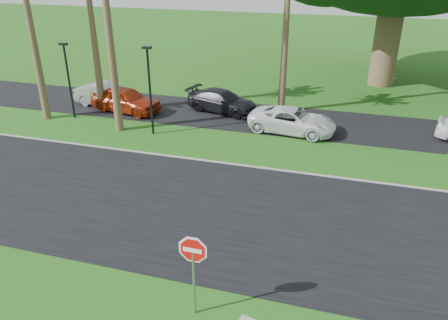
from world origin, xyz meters
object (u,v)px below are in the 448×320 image
object	(u,v)px
car_red	(126,100)
car_minivan	(292,121)
stop_sign_near	(193,260)
car_silver	(108,95)
car_dark	(222,101)

from	to	relation	value
car_red	car_minivan	size ratio (longest dim) A/B	0.95
stop_sign_near	car_minivan	size ratio (longest dim) A/B	0.56
car_red	car_minivan	bearing A→B (deg)	-82.74
car_silver	car_minivan	size ratio (longest dim) A/B	0.94
car_red	car_minivan	xyz separation A→B (m)	(10.18, -0.49, -0.11)
car_silver	car_minivan	xyz separation A→B (m)	(11.69, -1.08, -0.07)
car_silver	car_minivan	world-z (taller)	car_silver
stop_sign_near	car_minivan	bearing A→B (deg)	87.45
car_red	car_dark	bearing A→B (deg)	-63.76
stop_sign_near	car_minivan	world-z (taller)	stop_sign_near
car_silver	stop_sign_near	bearing A→B (deg)	-135.19
car_silver	car_red	size ratio (longest dim) A/B	0.99
stop_sign_near	car_red	xyz separation A→B (m)	(-9.56, 14.32, -1.02)
car_dark	car_silver	bearing A→B (deg)	112.48
stop_sign_near	car_dark	world-z (taller)	stop_sign_near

